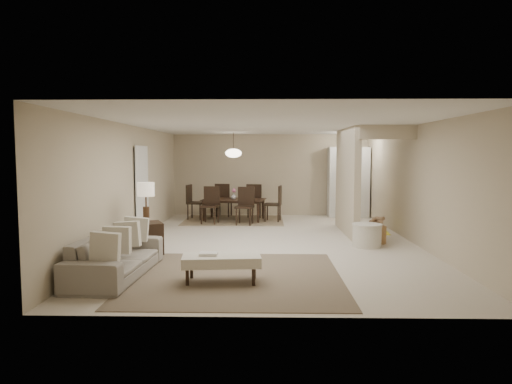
{
  "coord_description": "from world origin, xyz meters",
  "views": [
    {
      "loc": [
        -0.15,
        -9.65,
        1.89
      ],
      "look_at": [
        -0.36,
        0.46,
        1.05
      ],
      "focal_mm": 32.0,
      "sensor_mm": 36.0,
      "label": 1
    }
  ],
  "objects_px": {
    "pantry_cabinet": "(348,182)",
    "wicker_basket": "(376,235)",
    "dining_table": "(234,210)",
    "ottoman_bench": "(222,261)",
    "round_pouf": "(367,235)",
    "sofa": "(116,256)",
    "side_table": "(147,238)"
  },
  "relations": [
    {
      "from": "side_table",
      "to": "sofa",
      "type": "bearing_deg",
      "value": -91.78
    },
    {
      "from": "round_pouf",
      "to": "sofa",
      "type": "bearing_deg",
      "value": -151.55
    },
    {
      "from": "round_pouf",
      "to": "side_table",
      "type": "bearing_deg",
      "value": -170.0
    },
    {
      "from": "wicker_basket",
      "to": "dining_table",
      "type": "relative_size",
      "value": 0.25
    },
    {
      "from": "dining_table",
      "to": "sofa",
      "type": "bearing_deg",
      "value": -93.33
    },
    {
      "from": "side_table",
      "to": "wicker_basket",
      "type": "distance_m",
      "value": 4.76
    },
    {
      "from": "ottoman_bench",
      "to": "side_table",
      "type": "relative_size",
      "value": 1.97
    },
    {
      "from": "ottoman_bench",
      "to": "dining_table",
      "type": "height_order",
      "value": "dining_table"
    },
    {
      "from": "pantry_cabinet",
      "to": "round_pouf",
      "type": "bearing_deg",
      "value": -95.32
    },
    {
      "from": "dining_table",
      "to": "pantry_cabinet",
      "type": "bearing_deg",
      "value": 24.14
    },
    {
      "from": "sofa",
      "to": "round_pouf",
      "type": "relative_size",
      "value": 3.65
    },
    {
      "from": "sofa",
      "to": "wicker_basket",
      "type": "bearing_deg",
      "value": -56.48
    },
    {
      "from": "pantry_cabinet",
      "to": "wicker_basket",
      "type": "relative_size",
      "value": 4.92
    },
    {
      "from": "side_table",
      "to": "wicker_basket",
      "type": "xyz_separation_m",
      "value": [
        4.61,
        1.17,
        -0.12
      ]
    },
    {
      "from": "sofa",
      "to": "dining_table",
      "type": "relative_size",
      "value": 1.26
    },
    {
      "from": "wicker_basket",
      "to": "dining_table",
      "type": "height_order",
      "value": "dining_table"
    },
    {
      "from": "pantry_cabinet",
      "to": "sofa",
      "type": "height_order",
      "value": "pantry_cabinet"
    },
    {
      "from": "side_table",
      "to": "round_pouf",
      "type": "height_order",
      "value": "side_table"
    },
    {
      "from": "sofa",
      "to": "ottoman_bench",
      "type": "height_order",
      "value": "sofa"
    },
    {
      "from": "pantry_cabinet",
      "to": "dining_table",
      "type": "xyz_separation_m",
      "value": [
        -3.41,
        -0.88,
        -0.75
      ]
    },
    {
      "from": "sofa",
      "to": "side_table",
      "type": "bearing_deg",
      "value": 0.95
    },
    {
      "from": "pantry_cabinet",
      "to": "dining_table",
      "type": "relative_size",
      "value": 1.21
    },
    {
      "from": "sofa",
      "to": "dining_table",
      "type": "distance_m",
      "value": 6.2
    },
    {
      "from": "ottoman_bench",
      "to": "round_pouf",
      "type": "xyz_separation_m",
      "value": [
        2.72,
        2.67,
        -0.09
      ]
    },
    {
      "from": "pantry_cabinet",
      "to": "round_pouf",
      "type": "distance_m",
      "value": 4.65
    },
    {
      "from": "wicker_basket",
      "to": "side_table",
      "type": "bearing_deg",
      "value": -165.78
    },
    {
      "from": "ottoman_bench",
      "to": "sofa",
      "type": "bearing_deg",
      "value": 164.41
    },
    {
      "from": "side_table",
      "to": "wicker_basket",
      "type": "relative_size",
      "value": 1.41
    },
    {
      "from": "pantry_cabinet",
      "to": "side_table",
      "type": "relative_size",
      "value": 3.49
    },
    {
      "from": "side_table",
      "to": "round_pouf",
      "type": "distance_m",
      "value": 4.39
    },
    {
      "from": "pantry_cabinet",
      "to": "ottoman_bench",
      "type": "bearing_deg",
      "value": -113.51
    },
    {
      "from": "sofa",
      "to": "dining_table",
      "type": "xyz_separation_m",
      "value": [
        1.39,
        6.04,
        -0.02
      ]
    }
  ]
}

